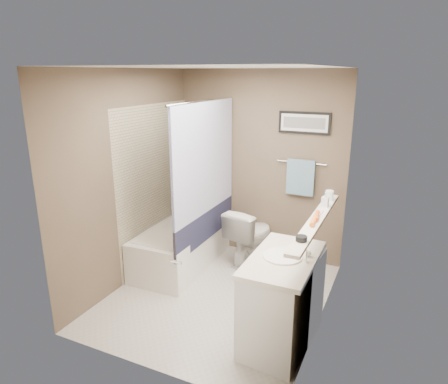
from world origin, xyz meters
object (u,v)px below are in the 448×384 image
at_px(toilet, 250,235).
at_px(hair_brush_back, 317,216).
at_px(glass_jar, 329,195).
at_px(candle_bowl_near, 301,239).
at_px(soap_bottle, 325,199).
at_px(bathtub, 182,245).
at_px(vanity, 282,302).
at_px(hair_brush_front, 314,221).

xyz_separation_m(toilet, hair_brush_back, (1.02, -1.05, 0.77)).
bearing_deg(glass_jar, toilet, 154.95).
distance_m(candle_bowl_near, hair_brush_back, 0.55).
distance_m(toilet, glass_jar, 1.38).
xyz_separation_m(hair_brush_back, glass_jar, (0.00, 0.57, 0.03)).
height_order(glass_jar, soap_bottle, soap_bottle).
relative_size(candle_bowl_near, glass_jar, 0.90).
distance_m(bathtub, vanity, 1.88).
height_order(vanity, glass_jar, glass_jar).
xyz_separation_m(hair_brush_back, soap_bottle, (0.00, 0.36, 0.05)).
bearing_deg(candle_bowl_near, vanity, 129.66).
bearing_deg(toilet, bathtub, 38.77).
relative_size(toilet, hair_brush_back, 3.34).
xyz_separation_m(hair_brush_front, glass_jar, (0.00, 0.70, 0.03)).
distance_m(bathtub, candle_bowl_near, 2.32).
bearing_deg(glass_jar, hair_brush_front, -90.00).
bearing_deg(soap_bottle, bathtub, 170.84).
bearing_deg(hair_brush_front, bathtub, 156.44).
bearing_deg(hair_brush_back, bathtub, 160.06).
bearing_deg(hair_brush_back, hair_brush_front, -90.00).
height_order(bathtub, toilet, toilet).
xyz_separation_m(candle_bowl_near, soap_bottle, (0.00, 0.91, 0.05)).
distance_m(bathtub, soap_bottle, 2.04).
height_order(hair_brush_front, hair_brush_back, same).
bearing_deg(glass_jar, vanity, -101.65).
xyz_separation_m(toilet, vanity, (0.84, -1.37, 0.03)).
xyz_separation_m(toilet, candle_bowl_near, (1.02, -1.60, 0.77)).
relative_size(bathtub, vanity, 1.67).
relative_size(bathtub, glass_jar, 15.00).
relative_size(toilet, hair_brush_front, 3.34).
relative_size(bathtub, soap_bottle, 10.59).
height_order(toilet, candle_bowl_near, candle_bowl_near).
height_order(vanity, soap_bottle, soap_bottle).
height_order(toilet, hair_brush_front, hair_brush_front).
distance_m(hair_brush_back, soap_bottle, 0.36).
bearing_deg(bathtub, toilet, 25.88).
xyz_separation_m(hair_brush_front, hair_brush_back, (0.00, 0.13, 0.00)).
bearing_deg(vanity, hair_brush_front, 50.39).
distance_m(toilet, vanity, 1.61).
bearing_deg(hair_brush_front, candle_bowl_near, -90.00).
bearing_deg(soap_bottle, glass_jar, 90.00).
distance_m(candle_bowl_near, soap_bottle, 0.91).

